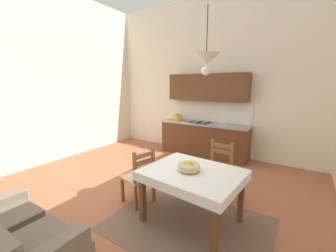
% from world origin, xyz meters
% --- Properties ---
extents(ground_plane, '(6.47, 6.25, 0.10)m').
position_xyz_m(ground_plane, '(0.00, 0.00, -0.05)').
color(ground_plane, '#A86042').
extents(wall_back, '(6.47, 0.12, 4.21)m').
position_xyz_m(wall_back, '(0.00, 2.89, 2.11)').
color(wall_back, silver).
rests_on(wall_back, ground_plane).
extents(wall_left, '(0.12, 6.25, 4.21)m').
position_xyz_m(wall_left, '(-2.99, 0.00, 2.11)').
color(wall_left, silver).
rests_on(wall_left, ground_plane).
extents(area_rug, '(2.10, 1.60, 0.01)m').
position_xyz_m(area_rug, '(1.08, -0.35, 0.00)').
color(area_rug, brown).
rests_on(area_rug, ground_plane).
extents(kitchen_cabinetry, '(2.38, 0.63, 2.20)m').
position_xyz_m(kitchen_cabinetry, '(0.07, 2.55, 0.86)').
color(kitchen_cabinetry, '#56331C').
rests_on(kitchen_cabinetry, ground_plane).
extents(dining_table, '(1.35, 1.13, 0.75)m').
position_xyz_m(dining_table, '(1.08, -0.25, 0.63)').
color(dining_table, brown).
rests_on(dining_table, ground_plane).
extents(dining_chair_kitchen_side, '(0.45, 0.45, 0.93)m').
position_xyz_m(dining_chair_kitchen_side, '(1.12, 0.69, 0.44)').
color(dining_chair_kitchen_side, '#D1BC89').
rests_on(dining_chair_kitchen_side, ground_plane).
extents(dining_chair_tv_side, '(0.50, 0.50, 0.93)m').
position_xyz_m(dining_chair_tv_side, '(0.15, -0.28, 0.44)').
color(dining_chair_tv_side, '#D1BC89').
rests_on(dining_chair_tv_side, ground_plane).
extents(small_couch, '(1.42, 0.79, 0.78)m').
position_xyz_m(small_couch, '(-0.04, -1.96, 0.31)').
color(small_couch, '#7A6B5B').
rests_on(small_couch, ground_plane).
extents(fruit_bowl, '(0.30, 0.30, 0.12)m').
position_xyz_m(fruit_bowl, '(1.03, -0.28, 0.81)').
color(fruit_bowl, tan).
rests_on(fruit_bowl, dining_table).
extents(pendant_lamp, '(0.32, 0.32, 0.81)m').
position_xyz_m(pendant_lamp, '(1.20, -0.19, 2.19)').
color(pendant_lamp, black).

